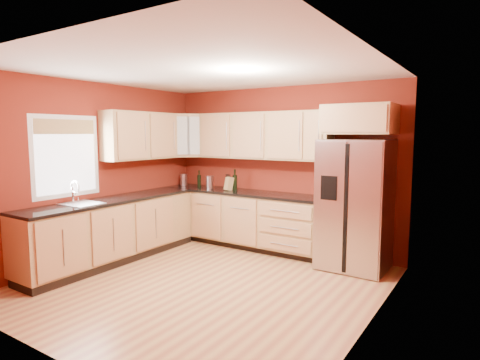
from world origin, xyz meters
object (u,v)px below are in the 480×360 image
Objects in this scene: wine_bottle_a at (199,179)px; soap_dispenser at (318,193)px; refrigerator at (355,205)px; knife_block at (229,184)px; canister_left at (210,182)px.

wine_bottle_a is 2.24m from soap_dispenser.
knife_block is at bearing 179.08° from refrigerator.
wine_bottle_a is at bearing 175.11° from canister_left.
soap_dispenser is (-0.55, 0.01, 0.11)m from refrigerator.
knife_block reaches higher than soap_dispenser.
canister_left is 0.96× the size of knife_block.
soap_dispenser is at bearing -1.19° from canister_left.
refrigerator reaches higher than soap_dispenser.
knife_block is (0.41, -0.01, 0.00)m from canister_left.
wine_bottle_a reaches higher than knife_block.
soap_dispenser is (1.99, -0.04, -0.02)m from canister_left.
wine_bottle_a reaches higher than canister_left.
canister_left is 0.71× the size of wine_bottle_a.
canister_left is (-2.54, 0.05, 0.14)m from refrigerator.
canister_left is 0.41m from knife_block.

